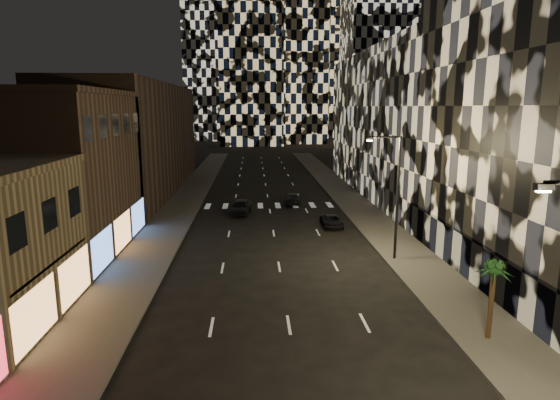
{
  "coord_description": "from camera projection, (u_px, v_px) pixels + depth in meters",
  "views": [
    {
      "loc": [
        -1.75,
        -2.5,
        11.14
      ],
      "look_at": [
        -0.28,
        23.17,
        6.0
      ],
      "focal_mm": 30.0,
      "sensor_mm": 36.0,
      "label": 1
    }
  ],
  "objects": [
    {
      "name": "sidewalk_left",
      "position": [
        181.0,
        206.0,
        53.1
      ],
      "size": [
        4.0,
        120.0,
        0.15
      ],
      "primitive_type": "cube",
      "color": "#47443F",
      "rests_on": "ground"
    },
    {
      "name": "sidewalk_right",
      "position": [
        355.0,
        204.0,
        54.22
      ],
      "size": [
        4.0,
        120.0,
        0.15
      ],
      "primitive_type": "cube",
      "color": "#47443F",
      "rests_on": "ground"
    },
    {
      "name": "curb_left",
      "position": [
        200.0,
        206.0,
        53.22
      ],
      "size": [
        0.2,
        120.0,
        0.15
      ],
      "primitive_type": "cube",
      "color": "#4C4C47",
      "rests_on": "ground"
    },
    {
      "name": "curb_right",
      "position": [
        337.0,
        204.0,
        54.11
      ],
      "size": [
        0.2,
        120.0,
        0.15
      ],
      "primitive_type": "cube",
      "color": "#4C4C47",
      "rests_on": "ground"
    },
    {
      "name": "retail_brown",
      "position": [
        52.0,
        176.0,
        35.39
      ],
      "size": [
        10.0,
        15.0,
        12.0
      ],
      "primitive_type": "cube",
      "color": "#4B372A",
      "rests_on": "ground"
    },
    {
      "name": "retail_filler_left",
      "position": [
        136.0,
        139.0,
        61.14
      ],
      "size": [
        10.0,
        40.0,
        14.0
      ],
      "primitive_type": "cube",
      "color": "#4B372A",
      "rests_on": "ground"
    },
    {
      "name": "midrise_base",
      "position": [
        480.0,
        264.0,
        29.11
      ],
      "size": [
        0.6,
        25.0,
        3.0
      ],
      "primitive_type": "cube",
      "color": "#383838",
      "rests_on": "ground"
    },
    {
      "name": "midrise_filler_right",
      "position": [
        423.0,
        124.0,
        59.89
      ],
      "size": [
        16.0,
        40.0,
        18.0
      ],
      "primitive_type": "cube",
      "color": "#232326",
      "rests_on": "ground"
    },
    {
      "name": "streetlight_far",
      "position": [
        395.0,
        189.0,
        33.52
      ],
      "size": [
        2.55,
        0.25,
        9.0
      ],
      "color": "black",
      "rests_on": "sidewalk_right"
    },
    {
      "name": "car_dark_midlane",
      "position": [
        241.0,
        207.0,
        49.27
      ],
      "size": [
        2.33,
        4.69,
        1.54
      ],
      "primitive_type": "imported",
      "rotation": [
        0.0,
        0.0,
        -0.12
      ],
      "color": "black",
      "rests_on": "ground"
    },
    {
      "name": "car_dark_oncoming",
      "position": [
        293.0,
        199.0,
        54.37
      ],
      "size": [
        2.2,
        4.56,
        1.28
      ],
      "primitive_type": "imported",
      "rotation": [
        0.0,
        0.0,
        3.05
      ],
      "color": "black",
      "rests_on": "ground"
    },
    {
      "name": "car_dark_rightlane",
      "position": [
        332.0,
        221.0,
        44.04
      ],
      "size": [
        1.89,
        3.9,
        1.07
      ],
      "primitive_type": "imported",
      "rotation": [
        0.0,
        0.0,
        0.03
      ],
      "color": "black",
      "rests_on": "ground"
    },
    {
      "name": "palm_tree",
      "position": [
        494.0,
        275.0,
        22.05
      ],
      "size": [
        1.99,
        1.95,
        3.89
      ],
      "color": "#47331E",
      "rests_on": "sidewalk_right"
    }
  ]
}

